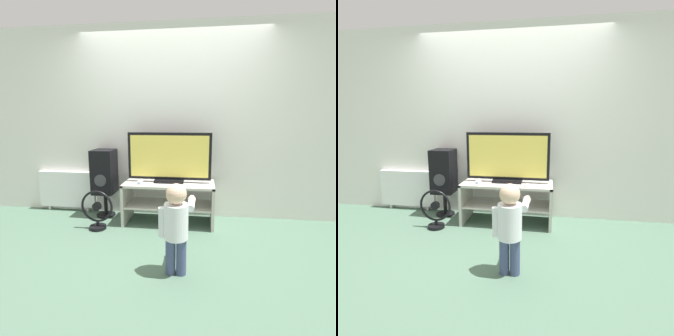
# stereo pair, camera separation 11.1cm
# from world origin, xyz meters

# --- Properties ---
(ground_plane) EXTENTS (16.00, 16.00, 0.00)m
(ground_plane) POSITION_xyz_m (0.00, 0.00, 0.00)
(ground_plane) COLOR #4C6B56
(wall_back) EXTENTS (10.00, 0.06, 2.60)m
(wall_back) POSITION_xyz_m (0.00, 0.59, 1.30)
(wall_back) COLOR silver
(wall_back) RESTS_ON ground_plane
(tv_stand) EXTENTS (1.17, 0.51, 0.55)m
(tv_stand) POSITION_xyz_m (0.00, 0.26, 0.36)
(tv_stand) COLOR beige
(tv_stand) RESTS_ON ground_plane
(television) EXTENTS (1.08, 0.20, 0.65)m
(television) POSITION_xyz_m (0.00, 0.28, 0.86)
(television) COLOR black
(television) RESTS_ON tv_stand
(game_console) EXTENTS (0.04, 0.16, 0.04)m
(game_console) POSITION_xyz_m (-0.36, 0.15, 0.57)
(game_console) COLOR white
(game_console) RESTS_ON tv_stand
(remote_primary) EXTENTS (0.07, 0.13, 0.03)m
(remote_primary) POSITION_xyz_m (0.27, 0.10, 0.56)
(remote_primary) COLOR white
(remote_primary) RESTS_ON tv_stand
(child) EXTENTS (0.32, 0.47, 0.83)m
(child) POSITION_xyz_m (0.21, -0.90, 0.49)
(child) COLOR #3F4C72
(child) RESTS_ON ground_plane
(speaker_tower) EXTENTS (0.29, 0.32, 0.94)m
(speaker_tower) POSITION_xyz_m (-0.92, 0.39, 0.62)
(speaker_tower) COLOR black
(speaker_tower) RESTS_ON ground_plane
(floor_fan) EXTENTS (0.41, 0.21, 0.50)m
(floor_fan) POSITION_xyz_m (-0.86, -0.08, 0.22)
(floor_fan) COLOR black
(floor_fan) RESTS_ON ground_plane
(radiator) EXTENTS (0.86, 0.08, 0.59)m
(radiator) POSITION_xyz_m (-1.56, 0.52, 0.33)
(radiator) COLOR white
(radiator) RESTS_ON ground_plane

